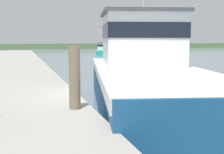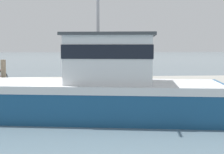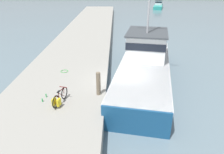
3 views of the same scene
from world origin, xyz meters
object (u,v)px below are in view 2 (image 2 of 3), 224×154
at_px(fishing_boat_main, 90,88).
at_px(mooring_post, 3,74).
at_px(water_bottle_on_curb, 0,80).
at_px(water_bottle_by_bike, 8,80).

relative_size(fishing_boat_main, mooring_post, 10.51).
bearing_deg(water_bottle_on_curb, mooring_post, 16.21).
height_order(fishing_boat_main, water_bottle_on_curb, fishing_boat_main).
relative_size(fishing_boat_main, water_bottle_on_curb, 78.18).
xyz_separation_m(fishing_boat_main, water_bottle_on_curb, (-6.31, -5.10, -0.23)).
bearing_deg(mooring_post, fishing_boat_main, 52.45).
xyz_separation_m(mooring_post, water_bottle_on_curb, (-3.08, -0.90, -0.61)).
bearing_deg(water_bottle_by_bike, water_bottle_on_curb, -97.72).
bearing_deg(water_bottle_by_bike, mooring_post, 7.43).
bearing_deg(fishing_boat_main, mooring_post, -117.01).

